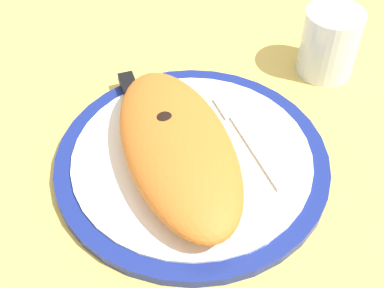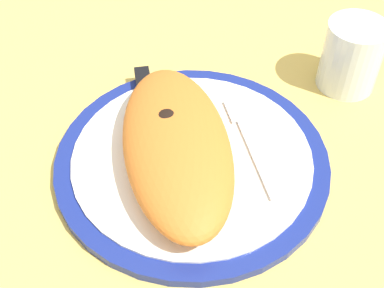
{
  "view_description": "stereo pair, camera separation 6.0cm",
  "coord_description": "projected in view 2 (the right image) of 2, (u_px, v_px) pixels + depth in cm",
  "views": [
    {
      "loc": [
        -39.93,
        8.18,
        47.43
      ],
      "look_at": [
        0.0,
        0.0,
        3.5
      ],
      "focal_mm": 48.81,
      "sensor_mm": 36.0,
      "label": 1
    },
    {
      "loc": [
        -40.7,
        2.24,
        47.43
      ],
      "look_at": [
        0.0,
        0.0,
        3.5
      ],
      "focal_mm": 48.81,
      "sensor_mm": 36.0,
      "label": 2
    }
  ],
  "objects": [
    {
      "name": "ground_plane",
      "position": [
        192.0,
        172.0,
        0.64
      ],
      "size": [
        150.0,
        150.0,
        3.0
      ],
      "primitive_type": "cube",
      "color": "#DBB756"
    },
    {
      "name": "plate",
      "position": [
        192.0,
        160.0,
        0.62
      ],
      "size": [
        32.44,
        32.44,
        1.5
      ],
      "color": "navy",
      "rests_on": "ground_plane"
    },
    {
      "name": "calzone",
      "position": [
        177.0,
        146.0,
        0.59
      ],
      "size": [
        27.66,
        14.93,
        5.39
      ],
      "color": "orange",
      "rests_on": "plate"
    },
    {
      "name": "fork",
      "position": [
        247.0,
        137.0,
        0.63
      ],
      "size": [
        16.44,
        4.52,
        0.4
      ],
      "color": "silver",
      "rests_on": "plate"
    },
    {
      "name": "knife",
      "position": [
        148.0,
        111.0,
        0.66
      ],
      "size": [
        23.91,
        4.53,
        1.2
      ],
      "color": "silver",
      "rests_on": "plate"
    },
    {
      "name": "water_glass",
      "position": [
        350.0,
        60.0,
        0.7
      ],
      "size": [
        7.88,
        7.88,
        9.46
      ],
      "color": "silver",
      "rests_on": "ground_plane"
    }
  ]
}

